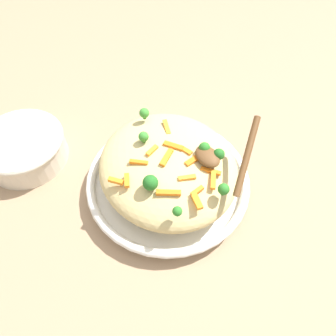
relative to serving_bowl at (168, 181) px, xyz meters
name	(u,v)px	position (x,y,z in m)	size (l,w,h in m)	color
ground_plane	(168,187)	(0.00, 0.00, -0.02)	(2.40, 2.40, 0.00)	#9E7F60
serving_bowl	(168,181)	(0.00, 0.00, 0.00)	(0.35, 0.35, 0.04)	white
pasta_mound	(168,167)	(0.00, 0.00, 0.05)	(0.30, 0.27, 0.09)	#D1BA7A
carrot_piece_0	(167,158)	(0.01, -0.01, 0.10)	(0.04, 0.01, 0.01)	orange
carrot_piece_1	(139,162)	(-0.01, -0.06, 0.10)	(0.04, 0.01, 0.01)	orange
carrot_piece_2	(211,171)	(0.07, 0.05, 0.09)	(0.04, 0.01, 0.01)	orange
carrot_piece_3	(168,193)	(0.07, -0.04, 0.09)	(0.04, 0.01, 0.01)	orange
carrot_piece_4	(167,127)	(-0.06, 0.04, 0.09)	(0.04, 0.01, 0.01)	orange
carrot_piece_5	(127,180)	(0.01, -0.09, 0.09)	(0.03, 0.01, 0.01)	orange
carrot_piece_6	(152,151)	(-0.02, -0.02, 0.10)	(0.03, 0.01, 0.01)	orange
carrot_piece_7	(186,151)	(0.01, 0.03, 0.10)	(0.03, 0.01, 0.01)	orange
carrot_piece_8	(197,202)	(0.11, -0.01, 0.09)	(0.03, 0.01, 0.01)	orange
carrot_piece_9	(196,192)	(0.10, 0.00, 0.09)	(0.03, 0.01, 0.01)	orange
carrot_piece_10	(192,161)	(0.04, 0.03, 0.10)	(0.03, 0.01, 0.01)	orange
carrot_piece_11	(115,180)	(0.00, -0.11, 0.09)	(0.03, 0.01, 0.01)	orange
carrot_piece_12	(186,178)	(0.06, 0.00, 0.09)	(0.03, 0.01, 0.01)	orange
carrot_piece_13	(173,146)	(-0.01, 0.02, 0.10)	(0.04, 0.01, 0.01)	orange
carrot_piece_14	(213,180)	(0.09, 0.04, 0.09)	(0.04, 0.01, 0.01)	orange
broccoli_floret_0	(144,113)	(-0.11, 0.01, 0.10)	(0.02, 0.02, 0.03)	#377928
broccoli_floret_1	(177,211)	(0.12, -0.05, 0.10)	(0.02, 0.02, 0.02)	#296820
broccoli_floret_2	(219,154)	(0.06, 0.08, 0.11)	(0.02, 0.02, 0.03)	#205B1C
broccoli_floret_3	(150,183)	(0.05, -0.07, 0.11)	(0.03, 0.03, 0.03)	#205B1C
broccoli_floret_4	(224,189)	(0.12, 0.04, 0.10)	(0.02, 0.02, 0.03)	#296820
broccoli_floret_5	(204,148)	(0.03, 0.06, 0.11)	(0.02, 0.02, 0.03)	#296820
broccoli_floret_6	(144,137)	(-0.05, -0.02, 0.11)	(0.02, 0.02, 0.03)	#377928
serving_spoon	(221,156)	(0.07, 0.07, 0.11)	(0.13, 0.12, 0.07)	brown
companion_bowl	(23,147)	(-0.25, -0.23, 0.02)	(0.19, 0.19, 0.07)	beige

